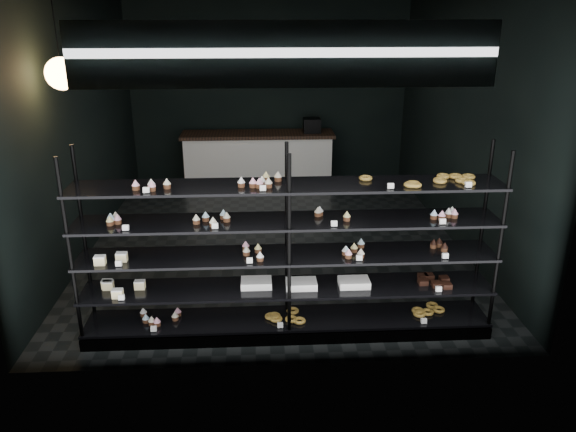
{
  "coord_description": "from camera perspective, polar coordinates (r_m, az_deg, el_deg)",
  "views": [
    {
      "loc": [
        -0.22,
        -7.35,
        3.1
      ],
      "look_at": [
        0.08,
        -1.9,
        1.05
      ],
      "focal_mm": 35.0,
      "sensor_mm": 36.0,
      "label": 1
    }
  ],
  "objects": [
    {
      "name": "service_counter",
      "position": [
        10.19,
        -2.97,
        5.81
      ],
      "size": [
        2.7,
        0.65,
        1.23
      ],
      "color": "silver",
      "rests_on": "room"
    },
    {
      "name": "pendant_lamp",
      "position": [
        6.31,
        -22.02,
        13.27
      ],
      "size": [
        0.33,
        0.33,
        0.89
      ],
      "color": "black",
      "rests_on": "room"
    },
    {
      "name": "room",
      "position": [
        7.51,
        -1.42,
        9.08
      ],
      "size": [
        5.01,
        6.01,
        3.2
      ],
      "color": "black",
      "rests_on": "ground"
    },
    {
      "name": "signage",
      "position": [
        4.44,
        -0.32,
        16.1
      ],
      "size": [
        3.3,
        0.05,
        0.5
      ],
      "color": "#0D1643",
      "rests_on": "room"
    },
    {
      "name": "display_shelf",
      "position": [
        5.49,
        -0.29,
        -6.11
      ],
      "size": [
        4.0,
        0.5,
        1.91
      ],
      "color": "black",
      "rests_on": "room"
    }
  ]
}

